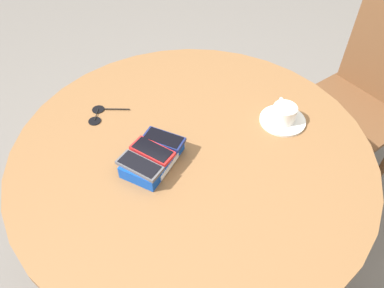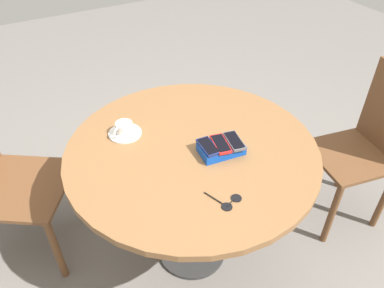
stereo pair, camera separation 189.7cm
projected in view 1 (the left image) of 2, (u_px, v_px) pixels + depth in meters
The scene contains 10 objects.
ground_plane at pixel (192, 261), 1.66m from camera, with size 8.00×8.00×0.00m, color slate.
round_table at pixel (192, 168), 1.19m from camera, with size 1.09×1.09×0.74m.
phone_box at pixel (153, 158), 1.07m from camera, with size 0.19×0.13×0.04m.
phone_gray at pixel (140, 165), 1.02m from camera, with size 0.08×0.14×0.01m.
phone_red at pixel (152, 151), 1.06m from camera, with size 0.08×0.13×0.01m.
phone_navy at pixel (164, 139), 1.09m from camera, with size 0.06×0.12×0.01m.
saucer at pixel (282, 120), 1.21m from camera, with size 0.15×0.15×0.01m, color silver.
coffee_cup at pixel (284, 113), 1.18m from camera, with size 0.10×0.08×0.05m.
sunglasses at pixel (99, 114), 1.23m from camera, with size 0.11×0.12×0.01m.
chair_near_window at pixel (357, 102), 1.69m from camera, with size 0.61×0.61×0.90m.
Camera 1 is at (-0.71, -0.27, 1.56)m, focal length 35.00 mm.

